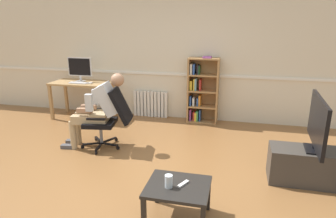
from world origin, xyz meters
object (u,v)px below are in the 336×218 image
(imac_monitor, at_px, (80,68))
(bookshelf, at_px, (201,91))
(coffee_table, at_px, (178,190))
(keyboard, at_px, (78,83))
(radiator, at_px, (151,104))
(person_seated, at_px, (98,108))
(drinking_glass, at_px, (169,181))
(computer_desk, at_px, (82,87))
(spare_remote, at_px, (183,184))
(office_chair, at_px, (110,116))
(computer_mouse, at_px, (90,83))
(tv_stand, at_px, (311,166))
(tv_screen, at_px, (318,123))

(imac_monitor, relative_size, bookshelf, 0.40)
(coffee_table, bearing_deg, bookshelf, 93.27)
(keyboard, height_order, bookshelf, bookshelf)
(radiator, relative_size, person_seated, 0.61)
(coffee_table, xyz_separation_m, drinking_glass, (-0.08, -0.05, 0.12))
(computer_desk, xyz_separation_m, imac_monitor, (-0.06, 0.08, 0.39))
(computer_desk, bearing_deg, coffee_table, -47.41)
(keyboard, distance_m, spare_remote, 3.77)
(office_chair, bearing_deg, computer_desk, -146.94)
(office_chair, distance_m, drinking_glass, 2.05)
(radiator, height_order, spare_remote, radiator)
(computer_mouse, xyz_separation_m, spare_remote, (2.39, -2.69, -0.38))
(computer_mouse, bearing_deg, tv_stand, -23.08)
(office_chair, relative_size, coffee_table, 1.55)
(computer_mouse, distance_m, drinking_glass, 3.58)
(computer_mouse, relative_size, tv_stand, 0.10)
(spare_remote, bearing_deg, coffee_table, -125.09)
(tv_screen, distance_m, drinking_glass, 1.95)
(keyboard, relative_size, office_chair, 0.39)
(drinking_glass, bearing_deg, person_seated, 134.10)
(computer_desk, xyz_separation_m, person_seated, (1.03, -1.34, 0.00))
(person_seated, relative_size, coffee_table, 1.93)
(radiator, xyz_separation_m, drinking_glass, (1.17, -3.27, 0.18))
(computer_mouse, relative_size, radiator, 0.14)
(tv_stand, bearing_deg, spare_remote, -142.96)
(bookshelf, relative_size, tv_screen, 1.28)
(person_seated, xyz_separation_m, drinking_glass, (1.49, -1.54, -0.19))
(computer_desk, xyz_separation_m, drinking_glass, (2.52, -2.88, -0.19))
(radiator, bearing_deg, tv_screen, -38.15)
(coffee_table, bearing_deg, keyboard, 134.01)
(person_seated, distance_m, drinking_glass, 2.16)
(office_chair, relative_size, spare_remote, 6.45)
(bookshelf, distance_m, radiator, 1.13)
(radiator, distance_m, office_chair, 1.73)
(computer_desk, bearing_deg, tv_screen, -23.18)
(imac_monitor, bearing_deg, drinking_glass, -48.90)
(person_seated, bearing_deg, computer_desk, -151.92)
(imac_monitor, height_order, computer_mouse, imac_monitor)
(coffee_table, distance_m, drinking_glass, 0.15)
(keyboard, height_order, office_chair, office_chair)
(computer_desk, distance_m, tv_screen, 4.42)
(imac_monitor, distance_m, person_seated, 1.83)
(computer_desk, bearing_deg, person_seated, -52.53)
(bookshelf, xyz_separation_m, radiator, (-1.07, 0.10, -0.35))
(office_chair, xyz_separation_m, tv_screen, (2.87, -0.43, 0.26))
(spare_remote, bearing_deg, bookshelf, 120.95)
(bookshelf, relative_size, office_chair, 1.35)
(coffee_table, height_order, drinking_glass, drinking_glass)
(person_seated, bearing_deg, coffee_table, 37.19)
(computer_mouse, bearing_deg, tv_screen, -23.07)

